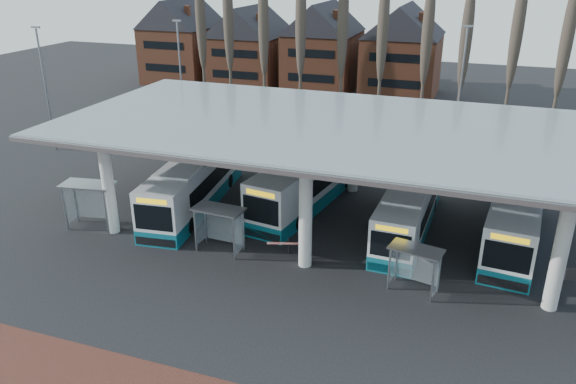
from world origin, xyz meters
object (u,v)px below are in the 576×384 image
(shelter_1, at_px, (220,219))
(bus_1, at_px, (309,179))
(shelter_0, at_px, (90,195))
(shelter_2, at_px, (416,259))
(bus_3, at_px, (516,214))
(bus_0, at_px, (195,183))
(bus_2, at_px, (409,208))

(shelter_1, bearing_deg, bus_1, 75.34)
(shelter_0, distance_m, shelter_2, 19.35)
(bus_3, relative_size, shelter_0, 3.67)
(bus_1, distance_m, shelter_0, 13.72)
(bus_0, bearing_deg, bus_3, -1.34)
(shelter_0, bearing_deg, shelter_2, -11.14)
(shelter_0, xyz_separation_m, shelter_1, (8.61, -0.13, -0.19))
(bus_1, distance_m, bus_2, 7.13)
(bus_0, xyz_separation_m, shelter_0, (-4.34, -4.89, 0.49))
(shelter_0, distance_m, shelter_1, 8.61)
(bus_2, height_order, bus_3, bus_3)
(bus_1, distance_m, shelter_2, 11.74)
(shelter_1, distance_m, shelter_2, 10.74)
(bus_1, relative_size, bus_3, 1.05)
(bus_0, xyz_separation_m, shelter_1, (4.27, -5.02, 0.31))
(shelter_1, bearing_deg, bus_3, 27.62)
(bus_2, distance_m, bus_3, 5.97)
(shelter_0, bearing_deg, bus_3, 6.51)
(bus_1, bearing_deg, shelter_0, -136.49)
(bus_1, distance_m, shelter_1, 8.39)
(bus_3, relative_size, shelter_2, 4.39)
(bus_1, bearing_deg, shelter_1, -99.72)
(bus_3, xyz_separation_m, shelter_1, (-15.41, -6.80, 0.34))
(bus_3, bearing_deg, bus_1, -179.73)
(bus_1, height_order, bus_3, bus_1)
(shelter_2, bearing_deg, shelter_0, -169.94)
(bus_2, relative_size, shelter_1, 3.86)
(bus_1, xyz_separation_m, shelter_2, (8.07, -8.53, 0.08))
(bus_2, bearing_deg, bus_3, 9.98)
(bus_2, relative_size, shelter_2, 4.07)
(bus_0, distance_m, shelter_1, 6.60)
(bus_0, height_order, shelter_0, bus_0)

